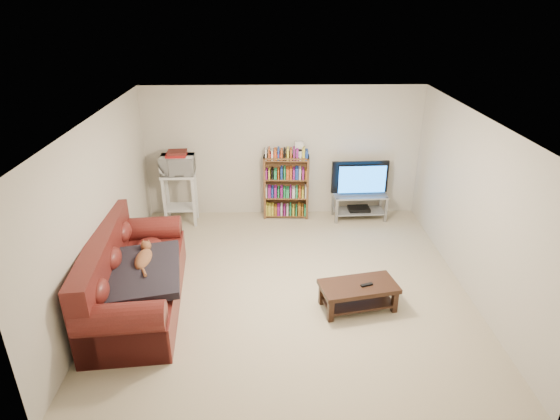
{
  "coord_description": "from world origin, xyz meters",
  "views": [
    {
      "loc": [
        -0.25,
        -5.67,
        3.78
      ],
      "look_at": [
        -0.1,
        0.4,
        1.0
      ],
      "focal_mm": 30.0,
      "sensor_mm": 36.0,
      "label": 1
    }
  ],
  "objects_px": {
    "sofa": "(131,282)",
    "coffee_table": "(358,292)",
    "bookshelf": "(286,186)",
    "tv_stand": "(359,202)"
  },
  "relations": [
    {
      "from": "sofa",
      "to": "coffee_table",
      "type": "relative_size",
      "value": 2.33
    },
    {
      "from": "sofa",
      "to": "bookshelf",
      "type": "xyz_separation_m",
      "value": [
        2.15,
        2.72,
        0.26
      ]
    },
    {
      "from": "coffee_table",
      "to": "bookshelf",
      "type": "distance_m",
      "value": 3.01
    },
    {
      "from": "sofa",
      "to": "bookshelf",
      "type": "relative_size",
      "value": 2.12
    },
    {
      "from": "tv_stand",
      "to": "bookshelf",
      "type": "bearing_deg",
      "value": 172.8
    },
    {
      "from": "coffee_table",
      "to": "bookshelf",
      "type": "xyz_separation_m",
      "value": [
        -0.85,
        2.87,
        0.36
      ]
    },
    {
      "from": "sofa",
      "to": "tv_stand",
      "type": "relative_size",
      "value": 2.55
    },
    {
      "from": "coffee_table",
      "to": "bookshelf",
      "type": "height_order",
      "value": "bookshelf"
    },
    {
      "from": "sofa",
      "to": "bookshelf",
      "type": "height_order",
      "value": "bookshelf"
    },
    {
      "from": "tv_stand",
      "to": "sofa",
      "type": "bearing_deg",
      "value": -145.8
    }
  ]
}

